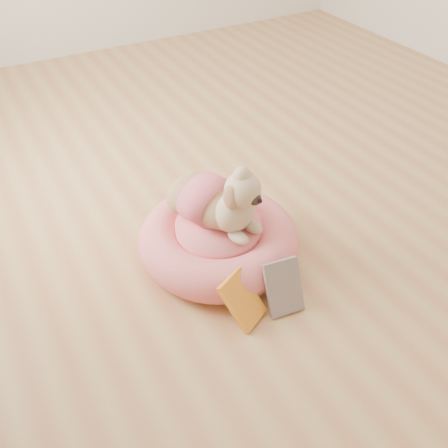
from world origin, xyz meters
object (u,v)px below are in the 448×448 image
pet_bed (218,240)px  dog (218,190)px  book_white (284,287)px  book_yellow (242,300)px

pet_bed → dog: bearing=69.6°
pet_bed → book_white: bearing=-78.2°
pet_bed → book_yellow: size_ratio=3.32×
dog → book_white: bearing=-98.9°
pet_bed → book_yellow: book_yellow is taller
book_yellow → book_white: 0.17m
dog → book_white: 0.47m
dog → book_yellow: (-0.09, -0.37, -0.26)m
book_white → pet_bed: bearing=109.0°
pet_bed → dog: (0.00, 0.01, 0.26)m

